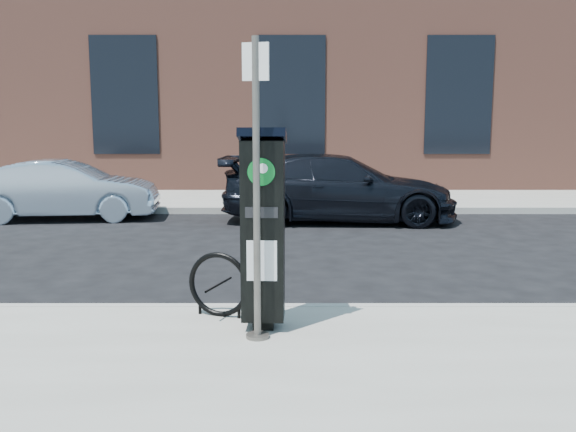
{
  "coord_description": "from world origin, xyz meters",
  "views": [
    {
      "loc": [
        -0.12,
        -6.55,
        2.13
      ],
      "look_at": [
        -0.12,
        0.5,
        1.07
      ],
      "focal_mm": 38.0,
      "sensor_mm": 36.0,
      "label": 1
    }
  ],
  "objects_px": {
    "parking_kiosk": "(263,227)",
    "car_silver": "(65,190)",
    "sign_pole": "(257,193)",
    "bike_rack": "(219,285)",
    "car_dark": "(338,188)"
  },
  "relations": [
    {
      "from": "sign_pole",
      "to": "bike_rack",
      "type": "distance_m",
      "value": 1.3
    },
    {
      "from": "bike_rack",
      "to": "car_silver",
      "type": "relative_size",
      "value": 0.17
    },
    {
      "from": "car_silver",
      "to": "bike_rack",
      "type": "bearing_deg",
      "value": -156.36
    },
    {
      "from": "bike_rack",
      "to": "car_dark",
      "type": "bearing_deg",
      "value": 94.99
    },
    {
      "from": "parking_kiosk",
      "to": "bike_rack",
      "type": "relative_size",
      "value": 2.85
    },
    {
      "from": "car_silver",
      "to": "parking_kiosk",
      "type": "bearing_deg",
      "value": -154.91
    },
    {
      "from": "sign_pole",
      "to": "bike_rack",
      "type": "height_order",
      "value": "sign_pole"
    },
    {
      "from": "sign_pole",
      "to": "car_silver",
      "type": "relative_size",
      "value": 0.68
    },
    {
      "from": "sign_pole",
      "to": "car_dark",
      "type": "bearing_deg",
      "value": 91.98
    },
    {
      "from": "bike_rack",
      "to": "car_dark",
      "type": "xyz_separation_m",
      "value": [
        1.84,
        7.26,
        0.26
      ]
    },
    {
      "from": "parking_kiosk",
      "to": "car_silver",
      "type": "xyz_separation_m",
      "value": [
        -4.78,
        7.89,
        -0.48
      ]
    },
    {
      "from": "sign_pole",
      "to": "car_silver",
      "type": "distance_m",
      "value": 9.49
    },
    {
      "from": "sign_pole",
      "to": "bike_rack",
      "type": "xyz_separation_m",
      "value": [
        -0.43,
        0.66,
        -1.03
      ]
    },
    {
      "from": "sign_pole",
      "to": "car_dark",
      "type": "relative_size",
      "value": 0.54
    },
    {
      "from": "bike_rack",
      "to": "car_silver",
      "type": "distance_m",
      "value": 8.67
    }
  ]
}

